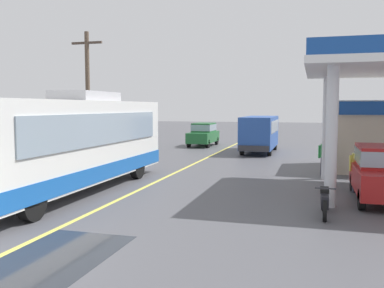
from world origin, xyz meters
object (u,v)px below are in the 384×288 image
(motorcycle_parked_forecourt, at_px, (324,201))
(car_trailing_behind_bus, at_px, (203,133))
(minibus_opposing_lane, at_px, (260,131))
(car_at_pump, at_px, (382,170))
(pedestrian_near_pump, at_px, (324,155))
(coach_bus_main, at_px, (73,145))
(pedestrian_by_shop, at_px, (357,167))

(motorcycle_parked_forecourt, bearing_deg, car_trailing_behind_bus, 113.41)
(minibus_opposing_lane, height_order, motorcycle_parked_forecourt, minibus_opposing_lane)
(car_at_pump, bearing_deg, motorcycle_parked_forecourt, -125.05)
(motorcycle_parked_forecourt, xyz_separation_m, pedestrian_near_pump, (0.16, 7.55, 0.49))
(motorcycle_parked_forecourt, bearing_deg, car_at_pump, 54.95)
(minibus_opposing_lane, bearing_deg, coach_bus_main, -107.43)
(motorcycle_parked_forecourt, relative_size, car_trailing_behind_bus, 0.43)
(pedestrian_by_shop, bearing_deg, motorcycle_parked_forecourt, -107.55)
(car_at_pump, distance_m, car_trailing_behind_bus, 20.55)
(pedestrian_near_pump, distance_m, pedestrian_by_shop, 3.89)
(pedestrian_near_pump, relative_size, pedestrian_by_shop, 1.00)
(pedestrian_near_pump, height_order, car_trailing_behind_bus, car_trailing_behind_bus)
(minibus_opposing_lane, bearing_deg, car_trailing_behind_bus, 143.71)
(pedestrian_near_pump, bearing_deg, motorcycle_parked_forecourt, -91.18)
(minibus_opposing_lane, xyz_separation_m, pedestrian_by_shop, (5.08, -12.85, -0.54))
(pedestrian_near_pump, relative_size, car_trailing_behind_bus, 0.40)
(car_at_pump, height_order, pedestrian_near_pump, car_at_pump)
(car_at_pump, bearing_deg, coach_bus_main, -171.77)
(motorcycle_parked_forecourt, bearing_deg, pedestrian_near_pump, 88.82)
(pedestrian_by_shop, bearing_deg, minibus_opposing_lane, 111.57)
(pedestrian_near_pump, distance_m, car_trailing_behind_bus, 15.51)
(car_at_pump, xyz_separation_m, car_trailing_behind_bus, (-10.62, 17.59, 0.00))
(pedestrian_by_shop, bearing_deg, coach_bus_main, -164.88)
(car_at_pump, bearing_deg, pedestrian_by_shop, 119.54)
(pedestrian_by_shop, height_order, car_trailing_behind_bus, car_trailing_behind_bus)
(minibus_opposing_lane, height_order, car_trailing_behind_bus, minibus_opposing_lane)
(minibus_opposing_lane, xyz_separation_m, car_trailing_behind_bus, (-4.88, 3.59, -0.46))
(minibus_opposing_lane, bearing_deg, pedestrian_by_shop, -68.43)
(car_at_pump, xyz_separation_m, pedestrian_by_shop, (-0.65, 1.15, -0.08))
(pedestrian_near_pump, bearing_deg, car_at_pump, -70.86)
(coach_bus_main, xyz_separation_m, car_trailing_behind_bus, (-0.00, 19.13, -0.71))
(car_at_pump, relative_size, motorcycle_parked_forecourt, 2.33)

